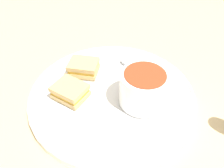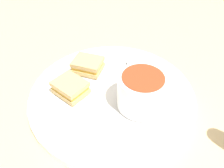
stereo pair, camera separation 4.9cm
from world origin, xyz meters
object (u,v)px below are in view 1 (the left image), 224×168
soup_bowl (143,88)px  sandwich_half_near (84,67)px  spoon (129,63)px  sandwich_half_far (70,91)px

soup_bowl → sandwich_half_near: 0.17m
spoon → sandwich_half_far: bearing=79.4°
soup_bowl → sandwich_half_far: size_ratio=1.10×
spoon → sandwich_half_far: size_ratio=1.07×
soup_bowl → sandwich_half_near: bearing=-142.9°
spoon → sandwich_half_near: (-0.00, -0.12, 0.01)m
soup_bowl → sandwich_half_near: (-0.13, -0.10, -0.02)m
sandwich_half_near → sandwich_half_far: same height
soup_bowl → spoon: soup_bowl is taller
sandwich_half_near → soup_bowl: bearing=37.1°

